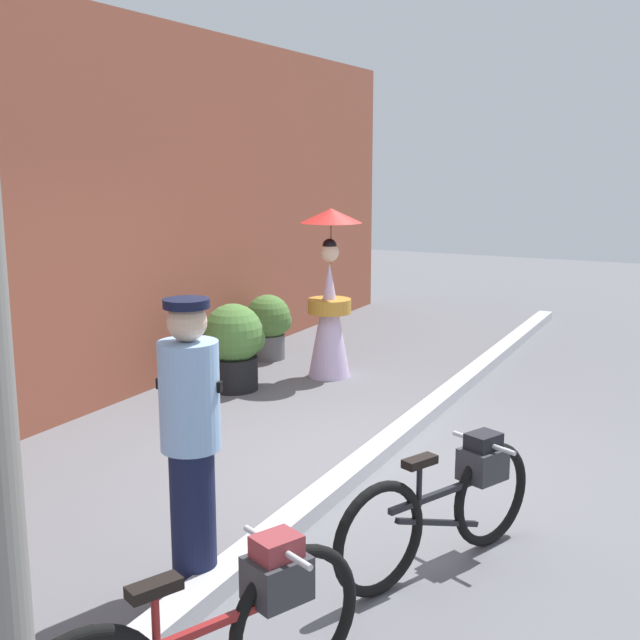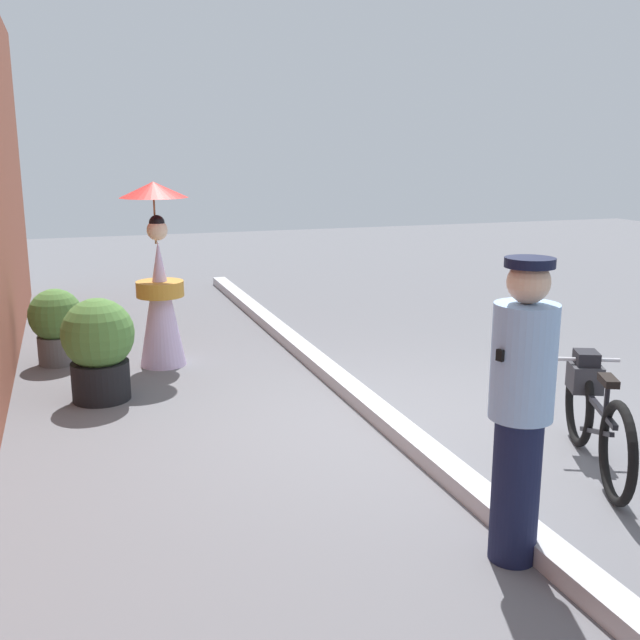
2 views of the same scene
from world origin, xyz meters
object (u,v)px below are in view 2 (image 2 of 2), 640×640
(person_with_parasol, at_px, (159,280))
(potted_plant_by_door, at_px, (57,322))
(person_officer, at_px, (521,405))
(potted_plant_small, at_px, (100,345))
(bicycle_near_officer, at_px, (594,412))

(person_with_parasol, distance_m, potted_plant_by_door, 1.21)
(person_with_parasol, relative_size, potted_plant_by_door, 2.37)
(person_officer, xyz_separation_m, person_with_parasol, (4.50, 1.34, 0.01))
(person_officer, xyz_separation_m, potted_plant_small, (3.55, 2.01, -0.40))
(bicycle_near_officer, xyz_separation_m, potted_plant_small, (2.66, 3.24, 0.10))
(bicycle_near_officer, bearing_deg, person_officer, 125.84)
(bicycle_near_officer, height_order, person_with_parasol, person_with_parasol)
(person_officer, height_order, potted_plant_small, person_officer)
(bicycle_near_officer, height_order, person_officer, person_officer)
(bicycle_near_officer, relative_size, person_officer, 0.91)
(person_officer, height_order, potted_plant_by_door, person_officer)
(person_with_parasol, bearing_deg, potted_plant_small, 145.14)
(bicycle_near_officer, bearing_deg, person_with_parasol, 35.53)
(bicycle_near_officer, xyz_separation_m, person_officer, (-0.89, 1.23, 0.50))
(potted_plant_by_door, xyz_separation_m, potted_plant_small, (-1.36, -0.37, 0.06))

